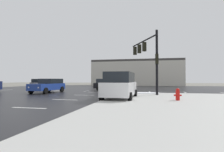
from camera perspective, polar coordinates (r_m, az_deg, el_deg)
ground_plane at (r=23.36m, az=-3.36°, el=-4.79°), size 120.00×120.00×0.00m
road_asphalt at (r=23.36m, az=-3.36°, el=-4.77°), size 44.00×44.00×0.02m
snow_strip_curbside at (r=18.54m, az=8.32°, el=-5.22°), size 4.00×1.60×0.06m
lane_markings at (r=21.72m, az=-1.27°, el=-5.01°), size 36.15×36.15×0.01m
traffic_signal_mast at (r=18.79m, az=10.88°, el=7.10°), size 2.85×5.74×5.80m
fire_hydrant at (r=12.85m, az=19.76°, el=-5.37°), size 0.48×0.26×0.79m
strip_building_background at (r=46.95m, az=7.82°, el=0.94°), size 21.86×8.00×6.32m
sedan_blue at (r=21.85m, az=-19.18°, el=-2.75°), size 2.29×4.64×1.58m
suv_white at (r=13.84m, az=2.57°, el=-2.83°), size 2.24×4.87×2.03m
sedan_black at (r=24.65m, az=-0.63°, el=-2.61°), size 4.62×2.25×1.58m
sedan_grey at (r=32.43m, az=-21.06°, el=-2.17°), size 2.41×4.67×1.58m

